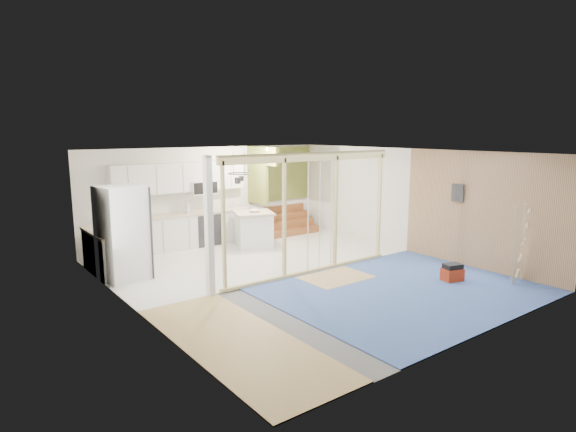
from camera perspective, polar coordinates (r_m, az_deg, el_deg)
room at (r=9.97m, az=1.40°, el=0.08°), size 7.01×8.01×2.61m
floor_overlays at (r=10.36m, az=1.48°, el=-6.87°), size 7.00×8.00×0.03m
stud_frame at (r=9.76m, az=0.15°, el=1.68°), size 4.66×0.14×2.60m
base_cabinets at (r=12.21m, az=-14.53°, el=-2.36°), size 4.45×2.24×0.93m
upper_cabinets at (r=12.72m, az=-12.39°, el=4.39°), size 3.60×0.41×0.85m
green_partition at (r=14.13m, az=-1.30°, el=1.59°), size 2.25×1.51×2.60m
pot_rack at (r=11.25m, az=-5.82°, el=4.76°), size 0.52×0.52×0.72m
sheathing_panel at (r=11.28m, az=22.02°, el=0.51°), size 0.02×4.00×2.60m
electrical_panel at (r=11.50m, az=19.45°, el=2.61°), size 0.04×0.30×0.40m
ceiling_light at (r=13.07m, az=-1.95°, el=7.93°), size 0.32×0.32×0.08m
fridge at (r=10.33m, az=-18.98°, el=-1.96°), size 0.96×0.93×1.95m
island at (r=12.63m, az=-4.08°, el=-1.64°), size 1.24×1.24×0.94m
bowl at (r=12.50m, az=-4.01°, el=0.61°), size 0.28×0.28×0.07m
soap_bottle_a at (r=12.65m, az=-11.84°, el=1.04°), size 0.15×0.15×0.32m
soap_bottle_b at (r=13.52m, az=-6.33°, el=1.48°), size 0.11×0.11×0.18m
toolbox at (r=10.41m, az=18.90°, el=-6.40°), size 0.46×0.39×0.37m
ladder at (r=10.55m, az=25.77°, el=-2.99°), size 0.86×0.16×1.62m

